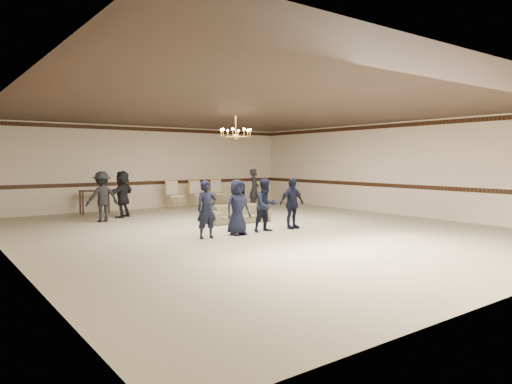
# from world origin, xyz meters

# --- Properties ---
(room) EXTENTS (12.01, 14.01, 3.21)m
(room) POSITION_xyz_m (0.00, 0.00, 1.60)
(room) COLOR #B4A98B
(room) RESTS_ON ground
(chair_rail) EXTENTS (12.00, 0.02, 0.14)m
(chair_rail) POSITION_xyz_m (0.00, 6.99, 1.00)
(chair_rail) COLOR #351B10
(chair_rail) RESTS_ON wall_back
(crown_molding) EXTENTS (12.00, 0.02, 0.14)m
(crown_molding) POSITION_xyz_m (0.00, 6.99, 3.08)
(crown_molding) COLOR #351B10
(crown_molding) RESTS_ON wall_back
(chandelier) EXTENTS (0.94, 0.94, 0.89)m
(chandelier) POSITION_xyz_m (0.00, 1.00, 2.88)
(chandelier) COLOR gold
(chandelier) RESTS_ON ceiling
(boy_a) EXTENTS (0.54, 0.39, 1.40)m
(boy_a) POSITION_xyz_m (-1.77, -0.38, 0.70)
(boy_a) COLOR black
(boy_a) RESTS_ON floor
(boy_b) EXTENTS (0.69, 0.46, 1.40)m
(boy_b) POSITION_xyz_m (-0.87, -0.38, 0.70)
(boy_b) COLOR black
(boy_b) RESTS_ON floor
(boy_c) EXTENTS (0.69, 0.55, 1.40)m
(boy_c) POSITION_xyz_m (0.03, -0.38, 0.70)
(boy_c) COLOR black
(boy_c) RESTS_ON floor
(boy_d) EXTENTS (0.83, 0.35, 1.40)m
(boy_d) POSITION_xyz_m (0.93, -0.38, 0.70)
(boy_d) COLOR black
(boy_d) RESTS_ON floor
(settee) EXTENTS (1.93, 0.96, 0.54)m
(settee) POSITION_xyz_m (0.45, 1.51, 0.27)
(settee) COLOR brown
(settee) RESTS_ON floor
(adult_left) EXTENTS (1.04, 0.66, 1.55)m
(adult_left) POSITION_xyz_m (-2.82, 4.14, 0.77)
(adult_left) COLOR black
(adult_left) RESTS_ON floor
(adult_mid) EXTENTS (1.40, 1.26, 1.55)m
(adult_mid) POSITION_xyz_m (-1.92, 4.84, 0.77)
(adult_mid) COLOR black
(adult_mid) RESTS_ON floor
(adult_right) EXTENTS (0.66, 0.66, 1.55)m
(adult_right) POSITION_xyz_m (3.18, 4.44, 0.77)
(adult_right) COLOR black
(adult_right) RESTS_ON floor
(banquet_chair_left) EXTENTS (0.56, 0.56, 1.06)m
(banquet_chair_left) POSITION_xyz_m (0.64, 6.20, 0.53)
(banquet_chair_left) COLOR beige
(banquet_chair_left) RESTS_ON floor
(banquet_chair_mid) EXTENTS (0.52, 0.52, 1.06)m
(banquet_chair_mid) POSITION_xyz_m (1.64, 6.20, 0.53)
(banquet_chair_mid) COLOR beige
(banquet_chair_mid) RESTS_ON floor
(banquet_chair_right) EXTENTS (0.52, 0.52, 1.06)m
(banquet_chair_right) POSITION_xyz_m (2.64, 6.20, 0.53)
(banquet_chair_right) COLOR beige
(banquet_chair_right) RESTS_ON floor
(console_table) EXTENTS (1.03, 0.49, 0.85)m
(console_table) POSITION_xyz_m (-2.36, 6.40, 0.42)
(console_table) COLOR #351C11
(console_table) RESTS_ON floor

